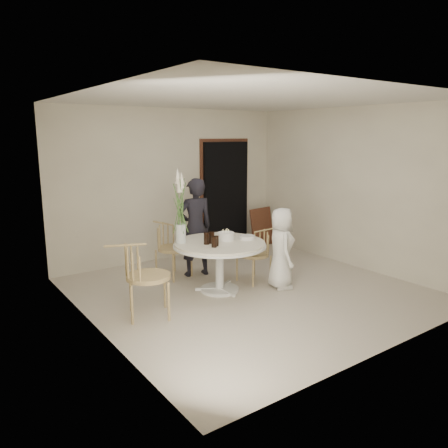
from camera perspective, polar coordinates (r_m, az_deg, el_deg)
ground at (r=6.46m, az=3.29°, el=-8.67°), size 4.50×4.50×0.00m
room_shell at (r=6.09m, az=3.47°, el=5.77°), size 4.50×4.50×4.50m
doorway at (r=8.59m, az=0.20°, el=3.65°), size 1.00×0.10×2.10m
door_trim at (r=8.61m, az=0.05°, el=4.08°), size 1.12×0.03×2.22m
table at (r=6.27m, az=-0.58°, el=-3.39°), size 1.33×1.33×0.73m
picture_frame at (r=8.97m, az=4.96°, el=-0.37°), size 0.60×0.25×0.77m
chair_far at (r=7.03m, az=-7.29°, el=-2.30°), size 0.56×0.58×0.86m
chair_right at (r=6.79m, az=4.61°, el=-3.11°), size 0.50×0.47×0.80m
chair_left at (r=5.48m, az=-11.27°, el=-5.84°), size 0.68×0.66×0.95m
girl at (r=6.96m, az=-3.78°, el=-0.45°), size 0.63×0.47×1.57m
boy at (r=6.47m, az=7.48°, el=-3.15°), size 0.60×0.69×1.20m
birthday_cake at (r=6.33m, az=0.26°, el=-1.62°), size 0.24×0.24×0.17m
cola_tumbler_a at (r=6.01m, az=-1.01°, el=-2.23°), size 0.07×0.07×0.14m
cola_tumbler_b at (r=5.94m, az=-1.31°, el=-2.33°), size 0.08×0.08×0.15m
cola_tumbler_c at (r=6.10m, az=-2.29°, el=-1.88°), size 0.09×0.09×0.17m
cola_tumbler_d at (r=6.15m, az=-1.62°, el=-1.77°), size 0.08×0.08×0.17m
plate_stack at (r=6.40m, az=3.05°, el=-1.76°), size 0.29×0.29×0.06m
flower_vase at (r=6.13m, az=-5.73°, el=2.13°), size 0.14×0.14×1.06m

